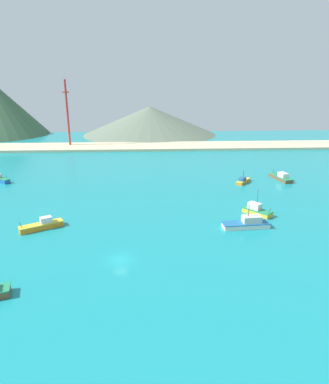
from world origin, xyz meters
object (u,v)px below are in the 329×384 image
fishing_boat_0 (247,223)px  fishing_boat_8 (42,225)px  fishing_boat_7 (281,177)px  radio_tower (68,114)px  fishing_boat_4 (257,210)px  fishing_boat_3 (243,181)px

fishing_boat_0 → fishing_boat_8: 46.78m
fishing_boat_7 → radio_tower: radio_tower is taller
fishing_boat_0 → fishing_boat_4: size_ratio=1.50×
fishing_boat_0 → radio_tower: radio_tower is taller
fishing_boat_0 → fishing_boat_7: size_ratio=1.00×
fishing_boat_0 → fishing_boat_4: fishing_boat_4 is taller
fishing_boat_7 → fishing_boat_4: bearing=-120.8°
fishing_boat_4 → radio_tower: radio_tower is taller
fishing_boat_4 → fishing_boat_8: bearing=-173.2°
fishing_boat_4 → radio_tower: (-66.23, 94.70, 15.67)m
fishing_boat_0 → fishing_boat_7: bearing=59.3°
fishing_boat_7 → fishing_boat_8: bearing=-152.3°
fishing_boat_7 → fishing_boat_8: fishing_boat_7 is taller
fishing_boat_3 → fishing_boat_7: bearing=11.7°
fishing_boat_7 → radio_tower: (-84.26, 64.38, 15.78)m
fishing_boat_4 → fishing_boat_0: bearing=-120.6°
radio_tower → fishing_boat_4: bearing=-55.0°
fishing_boat_7 → fishing_boat_8: size_ratio=1.15×
fishing_boat_7 → fishing_boat_3: bearing=-168.3°
fishing_boat_3 → fishing_boat_4: fishing_boat_4 is taller
fishing_boat_0 → radio_tower: size_ratio=0.33×
fishing_boat_3 → fishing_boat_4: (-4.19, -27.44, 0.33)m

